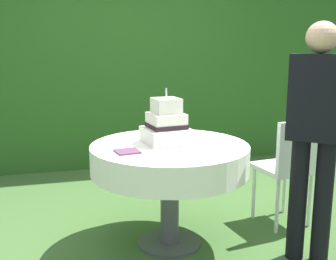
{
  "coord_description": "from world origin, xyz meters",
  "views": [
    {
      "loc": [
        -0.75,
        -2.75,
        1.46
      ],
      "look_at": [
        -0.0,
        0.03,
        0.86
      ],
      "focal_mm": 44.17,
      "sensor_mm": 36.0,
      "label": 1
    }
  ],
  "objects_px": {
    "serving_plate_left": "(110,146)",
    "napkin_stack": "(127,151)",
    "wedding_cake": "(166,126)",
    "serving_plate_near": "(222,142)",
    "garden_chair": "(290,162)",
    "standing_person": "(316,128)",
    "cake_table": "(170,160)",
    "serving_plate_far": "(132,135)"
  },
  "relations": [
    {
      "from": "serving_plate_left",
      "to": "napkin_stack",
      "type": "distance_m",
      "value": 0.21
    },
    {
      "from": "serving_plate_near",
      "to": "serving_plate_far",
      "type": "distance_m",
      "value": 0.7
    },
    {
      "from": "serving_plate_left",
      "to": "standing_person",
      "type": "xyz_separation_m",
      "value": [
        1.27,
        -0.52,
        0.16
      ]
    },
    {
      "from": "napkin_stack",
      "to": "cake_table",
      "type": "bearing_deg",
      "value": 22.37
    },
    {
      "from": "serving_plate_far",
      "to": "cake_table",
      "type": "bearing_deg",
      "value": -58.62
    },
    {
      "from": "serving_plate_left",
      "to": "garden_chair",
      "type": "distance_m",
      "value": 1.44
    },
    {
      "from": "cake_table",
      "to": "napkin_stack",
      "type": "relative_size",
      "value": 7.53
    },
    {
      "from": "serving_plate_near",
      "to": "standing_person",
      "type": "relative_size",
      "value": 0.08
    },
    {
      "from": "cake_table",
      "to": "serving_plate_near",
      "type": "xyz_separation_m",
      "value": [
        0.38,
        -0.05,
        0.12
      ]
    },
    {
      "from": "wedding_cake",
      "to": "serving_plate_left",
      "type": "distance_m",
      "value": 0.43
    },
    {
      "from": "wedding_cake",
      "to": "serving_plate_near",
      "type": "height_order",
      "value": "wedding_cake"
    },
    {
      "from": "serving_plate_far",
      "to": "serving_plate_left",
      "type": "bearing_deg",
      "value": -126.28
    },
    {
      "from": "wedding_cake",
      "to": "standing_person",
      "type": "bearing_deg",
      "value": -31.83
    },
    {
      "from": "wedding_cake",
      "to": "napkin_stack",
      "type": "xyz_separation_m",
      "value": [
        -0.32,
        -0.2,
        -0.12
      ]
    },
    {
      "from": "serving_plate_near",
      "to": "standing_person",
      "type": "height_order",
      "value": "standing_person"
    },
    {
      "from": "standing_person",
      "to": "cake_table",
      "type": "bearing_deg",
      "value": 151.1
    },
    {
      "from": "garden_chair",
      "to": "standing_person",
      "type": "bearing_deg",
      "value": -106.37
    },
    {
      "from": "serving_plate_near",
      "to": "napkin_stack",
      "type": "bearing_deg",
      "value": -173.4
    },
    {
      "from": "serving_plate_far",
      "to": "serving_plate_near",
      "type": "bearing_deg",
      "value": -33.88
    },
    {
      "from": "serving_plate_far",
      "to": "serving_plate_left",
      "type": "height_order",
      "value": "same"
    },
    {
      "from": "serving_plate_far",
      "to": "standing_person",
      "type": "distance_m",
      "value": 1.34
    },
    {
      "from": "standing_person",
      "to": "garden_chair",
      "type": "bearing_deg",
      "value": 73.63
    },
    {
      "from": "cake_table",
      "to": "garden_chair",
      "type": "bearing_deg",
      "value": 2.93
    },
    {
      "from": "serving_plate_far",
      "to": "serving_plate_left",
      "type": "xyz_separation_m",
      "value": [
        -0.21,
        -0.29,
        0.0
      ]
    },
    {
      "from": "serving_plate_far",
      "to": "standing_person",
      "type": "relative_size",
      "value": 0.06
    },
    {
      "from": "napkin_stack",
      "to": "garden_chair",
      "type": "bearing_deg",
      "value": 7.96
    },
    {
      "from": "cake_table",
      "to": "serving_plate_far",
      "type": "relative_size",
      "value": 10.94
    },
    {
      "from": "cake_table",
      "to": "garden_chair",
      "type": "distance_m",
      "value": 1.01
    },
    {
      "from": "serving_plate_left",
      "to": "serving_plate_far",
      "type": "bearing_deg",
      "value": 53.72
    },
    {
      "from": "wedding_cake",
      "to": "cake_table",
      "type": "bearing_deg",
      "value": -83.33
    },
    {
      "from": "serving_plate_left",
      "to": "standing_person",
      "type": "bearing_deg",
      "value": -22.43
    },
    {
      "from": "wedding_cake",
      "to": "serving_plate_near",
      "type": "bearing_deg",
      "value": -16.78
    },
    {
      "from": "standing_person",
      "to": "serving_plate_left",
      "type": "bearing_deg",
      "value": 157.57
    },
    {
      "from": "serving_plate_near",
      "to": "wedding_cake",
      "type": "bearing_deg",
      "value": 163.22
    },
    {
      "from": "wedding_cake",
      "to": "napkin_stack",
      "type": "bearing_deg",
      "value": -148.29
    },
    {
      "from": "serving_plate_far",
      "to": "serving_plate_left",
      "type": "distance_m",
      "value": 0.35
    },
    {
      "from": "garden_chair",
      "to": "serving_plate_near",
      "type": "bearing_deg",
      "value": -170.52
    },
    {
      "from": "napkin_stack",
      "to": "wedding_cake",
      "type": "bearing_deg",
      "value": 31.71
    },
    {
      "from": "cake_table",
      "to": "napkin_stack",
      "type": "xyz_separation_m",
      "value": [
        -0.33,
        -0.13,
        0.12
      ]
    },
    {
      "from": "serving_plate_far",
      "to": "garden_chair",
      "type": "distance_m",
      "value": 1.26
    },
    {
      "from": "serving_plate_far",
      "to": "garden_chair",
      "type": "height_order",
      "value": "garden_chair"
    },
    {
      "from": "wedding_cake",
      "to": "serving_plate_far",
      "type": "distance_m",
      "value": 0.36
    }
  ]
}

